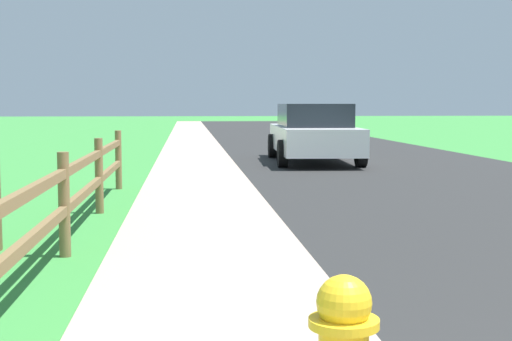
# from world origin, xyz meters

# --- Properties ---
(ground_plane) EXTENTS (120.00, 120.00, 0.00)m
(ground_plane) POSITION_xyz_m (0.00, 25.00, 0.00)
(ground_plane) COLOR #38893B
(road_asphalt) EXTENTS (7.00, 66.00, 0.01)m
(road_asphalt) POSITION_xyz_m (3.50, 27.00, 0.00)
(road_asphalt) COLOR #292929
(road_asphalt) RESTS_ON ground
(curb_concrete) EXTENTS (6.00, 66.00, 0.01)m
(curb_concrete) POSITION_xyz_m (-3.00, 27.00, 0.00)
(curb_concrete) COLOR tan
(curb_concrete) RESTS_ON ground
(grass_verge) EXTENTS (5.00, 66.00, 0.00)m
(grass_verge) POSITION_xyz_m (-4.50, 27.00, 0.01)
(grass_verge) COLOR #38893B
(grass_verge) RESTS_ON ground
(rail_fence) EXTENTS (0.11, 11.14, 1.02)m
(rail_fence) POSITION_xyz_m (-2.38, 6.13, 0.60)
(rail_fence) COLOR brown
(rail_fence) RESTS_ON ground
(parked_suv_white) EXTENTS (2.22, 5.06, 1.48)m
(parked_suv_white) POSITION_xyz_m (2.00, 17.09, 0.75)
(parked_suv_white) COLOR white
(parked_suv_white) RESTS_ON ground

